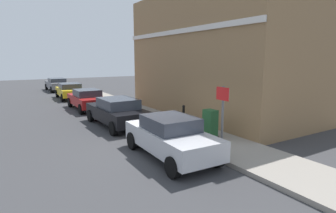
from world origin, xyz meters
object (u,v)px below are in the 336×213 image
object	(u,v)px
car_red	(87,99)
bollard_near_cabinet	(184,115)
car_black	(117,111)
car_yellow	(70,90)
utility_cabinet	(210,125)
street_sign	(223,110)
car_silver	(171,136)
car_grey	(57,84)

from	to	relation	value
car_red	bollard_near_cabinet	bearing A→B (deg)	-162.19
car_black	car_yellow	distance (m)	10.99
car_black	utility_cabinet	bearing A→B (deg)	-153.64
car_yellow	street_sign	world-z (taller)	street_sign
car_black	car_red	xyz separation A→B (m)	(-0.08, 5.32, -0.04)
car_silver	car_grey	bearing A→B (deg)	0.87
car_red	bollard_near_cabinet	world-z (taller)	car_red
car_silver	car_red	size ratio (longest dim) A/B	0.98
car_red	utility_cabinet	xyz separation A→B (m)	(2.42, -9.72, -0.02)
car_black	street_sign	bearing A→B (deg)	-168.09
car_yellow	utility_cabinet	size ratio (longest dim) A/B	3.52
utility_cabinet	car_black	bearing A→B (deg)	118.08
utility_cabinet	car_yellow	bearing A→B (deg)	98.65
car_red	car_yellow	bearing A→B (deg)	-1.23
car_black	car_red	size ratio (longest dim) A/B	1.07
car_silver	car_grey	distance (m)	22.82
car_red	street_sign	xyz separation A→B (m)	(1.54, -11.37, 0.96)
car_black	street_sign	world-z (taller)	street_sign
car_silver	car_grey	size ratio (longest dim) A/B	0.90
car_yellow	utility_cabinet	distance (m)	15.56
utility_cabinet	bollard_near_cabinet	world-z (taller)	utility_cabinet
bollard_near_cabinet	car_black	bearing A→B (deg)	136.40
car_black	car_yellow	size ratio (longest dim) A/B	1.09
bollard_near_cabinet	car_grey	bearing A→B (deg)	96.76
car_red	utility_cabinet	distance (m)	10.02
bollard_near_cabinet	street_sign	size ratio (longest dim) A/B	0.45
utility_cabinet	street_sign	world-z (taller)	street_sign
bollard_near_cabinet	car_red	bearing A→B (deg)	108.23
car_silver	car_black	size ratio (longest dim) A/B	0.92
car_red	bollard_near_cabinet	size ratio (longest dim) A/B	3.97
car_black	utility_cabinet	distance (m)	4.98
car_yellow	car_grey	size ratio (longest dim) A/B	0.89
car_silver	car_black	world-z (taller)	car_silver
car_black	bollard_near_cabinet	size ratio (longest dim) A/B	4.24
bollard_near_cabinet	utility_cabinet	bearing A→B (deg)	-92.77
car_black	utility_cabinet	size ratio (longest dim) A/B	3.83
car_yellow	utility_cabinet	bearing A→B (deg)	-169.85
car_black	car_grey	size ratio (longest dim) A/B	0.97
car_yellow	car_silver	bearing A→B (deg)	-178.64
car_yellow	car_black	bearing A→B (deg)	-178.52
car_silver	car_yellow	bearing A→B (deg)	1.01
bollard_near_cabinet	street_sign	distance (m)	3.96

